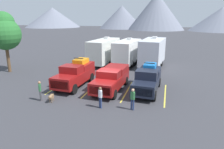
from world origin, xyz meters
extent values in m
plane|color=#38383D|center=(0.00, 0.00, 0.00)|extent=(240.00, 240.00, 0.00)
cube|color=maroon|center=(-3.53, 0.96, 0.96)|extent=(2.28, 5.66, 0.99)
cube|color=maroon|center=(-3.63, -1.04, 1.49)|extent=(2.00, 1.65, 0.08)
cube|color=maroon|center=(-3.55, 0.46, 1.83)|extent=(1.95, 1.54, 0.75)
cube|color=slate|center=(-3.58, -0.12, 1.87)|extent=(1.77, 0.30, 0.56)
cube|color=maroon|center=(-3.46, 2.46, 1.73)|extent=(2.09, 2.65, 0.55)
cube|color=silver|center=(-3.67, -1.79, 1.01)|extent=(1.70, 0.14, 0.70)
cylinder|color=black|center=(-2.71, -0.98, 0.46)|extent=(0.33, 0.93, 0.92)
cylinder|color=black|center=(-4.54, -0.89, 0.46)|extent=(0.33, 0.93, 0.92)
cylinder|color=black|center=(-2.52, 2.80, 0.46)|extent=(0.33, 0.93, 0.92)
cylinder|color=black|center=(-4.35, 2.89, 0.46)|extent=(0.33, 0.93, 0.92)
cube|color=orange|center=(-3.46, 2.46, 2.23)|extent=(1.18, 1.69, 0.45)
cylinder|color=black|center=(-3.03, 1.87, 2.22)|extent=(0.20, 0.45, 0.44)
cylinder|color=black|center=(-3.93, 1.92, 2.22)|extent=(0.20, 0.45, 0.44)
cylinder|color=black|center=(-2.98, 3.00, 2.22)|extent=(0.20, 0.45, 0.44)
cylinder|color=black|center=(-3.88, 3.04, 2.22)|extent=(0.20, 0.45, 0.44)
cube|color=black|center=(-3.48, 2.00, 2.60)|extent=(1.00, 0.13, 0.08)
cube|color=maroon|center=(0.16, 0.87, 0.87)|extent=(2.36, 5.90, 0.93)
cube|color=maroon|center=(0.06, -1.22, 1.38)|extent=(2.07, 1.72, 0.08)
cube|color=maroon|center=(0.14, 0.35, 1.69)|extent=(2.03, 1.60, 0.71)
cube|color=slate|center=(0.11, -0.26, 1.73)|extent=(1.84, 0.30, 0.52)
cube|color=maroon|center=(0.24, 2.43, 1.63)|extent=(2.17, 2.77, 0.58)
cube|color=silver|center=(0.02, -2.00, 0.92)|extent=(1.77, 0.15, 0.65)
cylinder|color=black|center=(1.02, -1.15, 0.40)|extent=(0.32, 0.82, 0.81)
cylinder|color=black|center=(-0.89, -1.06, 0.40)|extent=(0.32, 0.82, 0.81)
cylinder|color=black|center=(1.22, 2.79, 0.40)|extent=(0.32, 0.82, 0.81)
cylinder|color=black|center=(-0.69, 2.89, 0.40)|extent=(0.32, 0.82, 0.81)
cube|color=black|center=(3.47, 1.23, 0.89)|extent=(2.22, 5.58, 0.92)
cube|color=black|center=(3.37, -0.74, 1.39)|extent=(1.94, 1.63, 0.08)
cube|color=black|center=(3.44, 0.74, 1.76)|extent=(1.90, 1.52, 0.82)
cube|color=slate|center=(3.41, 0.17, 1.80)|extent=(1.72, 0.31, 0.60)
cube|color=black|center=(3.54, 2.71, 1.60)|extent=(2.03, 2.62, 0.51)
cube|color=silver|center=(3.33, -1.48, 0.93)|extent=(1.66, 0.14, 0.65)
cylinder|color=black|center=(4.27, -0.68, 0.43)|extent=(0.32, 0.86, 0.85)
cylinder|color=black|center=(2.48, -0.59, 0.43)|extent=(0.32, 0.86, 0.85)
cylinder|color=black|center=(4.45, 3.05, 0.43)|extent=(0.32, 0.86, 0.85)
cylinder|color=black|center=(2.66, 3.14, 0.43)|extent=(0.32, 0.86, 0.85)
cube|color=blue|center=(3.54, 2.71, 2.08)|extent=(1.15, 1.67, 0.45)
cylinder|color=black|center=(3.95, 2.13, 2.08)|extent=(0.20, 0.45, 0.44)
cylinder|color=black|center=(3.07, 2.18, 2.08)|extent=(0.20, 0.45, 0.44)
cylinder|color=black|center=(4.00, 3.24, 2.08)|extent=(0.20, 0.45, 0.44)
cylinder|color=black|center=(3.13, 3.29, 2.08)|extent=(0.20, 0.45, 0.44)
cube|color=black|center=(3.52, 2.26, 2.46)|extent=(0.98, 0.13, 0.08)
cube|color=gold|center=(-5.12, 0.92, 0.00)|extent=(0.12, 5.50, 0.01)
cube|color=gold|center=(-1.71, 0.92, 0.00)|extent=(0.12, 5.50, 0.01)
cube|color=gold|center=(1.71, 0.92, 0.00)|extent=(0.12, 5.50, 0.01)
cube|color=gold|center=(5.12, 0.92, 0.00)|extent=(0.12, 5.50, 0.01)
cube|color=silver|center=(-3.56, 10.69, 2.02)|extent=(3.03, 6.99, 2.98)
cube|color=#4C6B99|center=(-4.74, 10.81, 2.17)|extent=(0.68, 6.48, 0.24)
cube|color=silver|center=(-3.46, 11.70, 3.66)|extent=(0.67, 0.76, 0.30)
cube|color=#333333|center=(-3.96, 6.72, 0.32)|extent=(0.24, 1.21, 0.12)
cylinder|color=black|center=(-2.56, 9.77, 0.38)|extent=(0.30, 0.78, 0.76)
cylinder|color=black|center=(-4.72, 9.99, 0.38)|extent=(0.30, 0.78, 0.76)
cylinder|color=black|center=(-2.40, 11.39, 0.38)|extent=(0.30, 0.78, 0.76)
cylinder|color=black|center=(-4.55, 11.61, 0.38)|extent=(0.30, 0.78, 0.76)
cube|color=white|center=(-0.32, 11.15, 1.98)|extent=(2.99, 6.72, 2.89)
cube|color=#4C6B99|center=(-1.49, 11.27, 2.12)|extent=(0.65, 6.22, 0.24)
cube|color=silver|center=(-0.22, 12.12, 3.57)|extent=(0.67, 0.76, 0.30)
cube|color=#333333|center=(-0.71, 7.32, 0.32)|extent=(0.24, 1.21, 0.12)
cylinder|color=black|center=(0.68, 10.27, 0.38)|extent=(0.30, 0.78, 0.76)
cylinder|color=black|center=(-1.47, 10.48, 0.38)|extent=(0.30, 0.78, 0.76)
cylinder|color=black|center=(0.83, 11.82, 0.38)|extent=(0.30, 0.78, 0.76)
cylinder|color=black|center=(-1.31, 12.04, 0.38)|extent=(0.30, 0.78, 0.76)
cube|color=silver|center=(3.13, 11.12, 2.12)|extent=(3.19, 6.58, 3.18)
cube|color=#595960|center=(1.85, 11.25, 2.28)|extent=(0.64, 6.07, 0.24)
cube|color=silver|center=(3.23, 12.07, 3.86)|extent=(0.67, 0.76, 0.30)
cube|color=#333333|center=(2.75, 7.36, 0.32)|extent=(0.24, 1.21, 0.12)
cylinder|color=black|center=(4.23, 10.24, 0.38)|extent=(0.30, 0.78, 0.76)
cylinder|color=black|center=(1.89, 10.48, 0.38)|extent=(0.30, 0.78, 0.76)
cylinder|color=black|center=(4.38, 11.76, 0.38)|extent=(0.30, 0.78, 0.76)
cylinder|color=black|center=(2.04, 12.00, 0.38)|extent=(0.30, 0.78, 0.76)
cylinder|color=navy|center=(2.92, -2.85, 0.42)|extent=(0.12, 0.12, 0.84)
cylinder|color=navy|center=(2.76, -2.79, 0.42)|extent=(0.12, 0.12, 0.84)
cube|color=#33723F|center=(2.84, -2.82, 1.13)|extent=(0.30, 0.27, 0.59)
sphere|color=tan|center=(2.84, -2.82, 1.54)|extent=(0.23, 0.23, 0.23)
cylinder|color=#33723F|center=(2.96, -2.87, 1.10)|extent=(0.10, 0.10, 0.53)
cylinder|color=#33723F|center=(2.72, -2.77, 1.10)|extent=(0.10, 0.10, 0.53)
cylinder|color=#3F3F42|center=(-4.64, -3.13, 0.42)|extent=(0.12, 0.12, 0.84)
cylinder|color=#3F3F42|center=(-4.74, -2.99, 0.42)|extent=(0.12, 0.12, 0.84)
cube|color=#33723F|center=(-4.69, -3.06, 1.14)|extent=(0.29, 0.31, 0.59)
sphere|color=#9E704C|center=(-4.69, -3.06, 1.55)|extent=(0.23, 0.23, 0.23)
cylinder|color=#33723F|center=(-4.62, -3.18, 1.11)|extent=(0.10, 0.10, 0.53)
cylinder|color=#33723F|center=(-4.76, -2.95, 1.11)|extent=(0.10, 0.10, 0.53)
cylinder|color=navy|center=(0.39, -3.05, 0.42)|extent=(0.12, 0.12, 0.84)
cylinder|color=navy|center=(0.52, -3.16, 0.42)|extent=(0.12, 0.12, 0.84)
cube|color=silver|center=(0.46, -3.10, 1.14)|extent=(0.31, 0.30, 0.60)
sphere|color=brown|center=(0.46, -3.10, 1.55)|extent=(0.23, 0.23, 0.23)
cylinder|color=silver|center=(0.35, -3.02, 1.11)|extent=(0.10, 0.10, 0.54)
cylinder|color=silver|center=(0.56, -3.19, 1.11)|extent=(0.10, 0.10, 0.54)
cube|color=olive|center=(-3.74, -3.00, 0.41)|extent=(0.39, 0.69, 0.25)
sphere|color=olive|center=(-3.65, -3.34, 0.51)|extent=(0.28, 0.28, 0.28)
cylinder|color=olive|center=(-3.83, -2.65, 0.46)|extent=(0.08, 0.16, 0.20)
cylinder|color=olive|center=(-3.61, -3.20, 0.14)|extent=(0.06, 0.06, 0.28)
cylinder|color=olive|center=(-3.76, -3.24, 0.14)|extent=(0.06, 0.06, 0.28)
cylinder|color=olive|center=(-3.72, -2.76, 0.14)|extent=(0.06, 0.06, 0.28)
cylinder|color=olive|center=(-3.87, -2.80, 0.14)|extent=(0.06, 0.06, 0.28)
cylinder|color=brown|center=(-13.69, 3.88, 1.84)|extent=(0.38, 0.38, 3.67)
sphere|color=#286B2D|center=(-13.69, 3.88, 4.61)|extent=(3.75, 3.75, 3.75)
sphere|color=#286B2D|center=(-13.89, 4.06, 5.92)|extent=(2.62, 2.62, 2.62)
cone|color=slate|center=(-64.30, 100.11, 5.83)|extent=(33.16, 33.16, 11.67)
cone|color=slate|center=(-20.65, 98.49, 6.14)|extent=(24.62, 24.62, 12.27)
cone|color=slate|center=(-1.59, 91.81, 8.83)|extent=(27.83, 27.83, 17.65)
cone|color=slate|center=(27.61, 89.31, 5.25)|extent=(27.95, 27.95, 10.50)
camera|label=1|loc=(5.03, -16.64, 6.68)|focal=33.01mm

